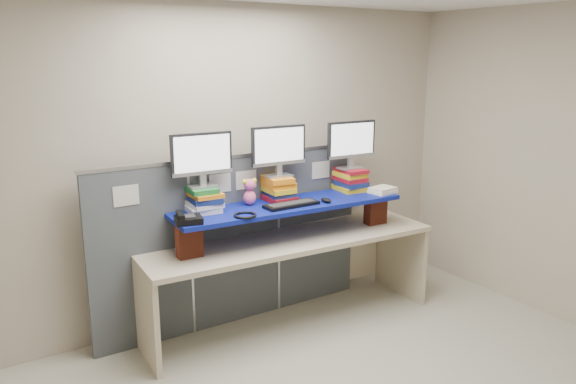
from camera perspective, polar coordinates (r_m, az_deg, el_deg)
room at (r=3.40m, az=8.36°, el=-2.68°), size 5.00×4.00×2.80m
cubicle_partition at (r=5.01m, az=-5.34°, el=-4.76°), size 2.60×0.06×1.53m
desk at (r=4.98m, az=0.00°, el=-6.36°), size 2.68×0.91×0.80m
brick_pier_left at (r=4.48m, az=-10.00°, el=-4.89°), size 0.20×0.12×0.27m
brick_pier_right at (r=5.35m, az=8.88°, el=-1.79°), size 0.20×0.12×0.27m
blue_board at (r=4.85m, az=0.00°, el=-1.36°), size 2.08×0.62×0.04m
book_stack_left at (r=4.62m, az=-8.59°, el=-0.77°), size 0.28×0.32×0.20m
book_stack_center at (r=4.91m, az=-0.97°, el=0.35°), size 0.26×0.31×0.21m
book_stack_right at (r=5.31m, az=6.35°, el=1.25°), size 0.26×0.32×0.21m
monitor_left at (r=4.55m, az=-8.75°, el=3.57°), size 0.51×0.15×0.44m
monitor_center at (r=4.83m, az=-0.95°, el=4.49°), size 0.51×0.15×0.44m
monitor_right at (r=5.24m, az=6.46°, el=5.08°), size 0.51×0.15×0.44m
keyboard at (r=4.75m, az=0.36°, el=-1.28°), size 0.48×0.16×0.03m
mouse at (r=4.88m, az=3.89°, el=-0.83°), size 0.11×0.14×0.04m
desk_phone at (r=4.33m, az=-10.19°, el=-2.72°), size 0.24×0.22×0.09m
headset at (r=4.46m, az=-4.38°, el=-2.36°), size 0.20×0.20×0.02m
plush_toy at (r=4.77m, az=-3.93°, el=0.05°), size 0.13×0.10×0.23m
binder_stack at (r=5.27m, az=9.59°, el=0.19°), size 0.25×0.21×0.05m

